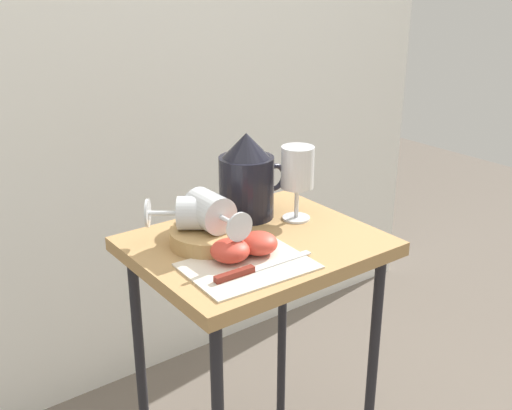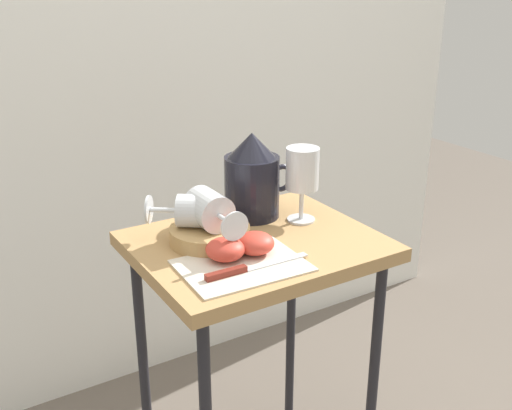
# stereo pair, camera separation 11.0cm
# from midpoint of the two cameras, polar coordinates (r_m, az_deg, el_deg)

# --- Properties ---
(curtain_drape) EXTENTS (2.40, 0.03, 2.21)m
(curtain_drape) POSITION_cam_midpoint_polar(r_m,az_deg,el_deg) (1.78, -14.95, 15.93)
(curtain_drape) COLOR white
(curtain_drape) RESTS_ON ground_plane
(table) EXTENTS (0.51, 0.41, 0.70)m
(table) POSITION_cam_midpoint_polar(r_m,az_deg,el_deg) (1.36, -2.34, -6.54)
(table) COLOR #AD8451
(table) RESTS_ON ground_plane
(linen_napkin) EXTENTS (0.25, 0.19, 0.00)m
(linen_napkin) POSITION_cam_midpoint_polar(r_m,az_deg,el_deg) (1.20, -3.38, -5.70)
(linen_napkin) COLOR beige
(linen_napkin) RESTS_ON table
(basket_tray) EXTENTS (0.17, 0.17, 0.03)m
(basket_tray) POSITION_cam_midpoint_polar(r_m,az_deg,el_deg) (1.30, -6.67, -2.93)
(basket_tray) COLOR tan
(basket_tray) RESTS_ON table
(pitcher) EXTENTS (0.18, 0.13, 0.20)m
(pitcher) POSITION_cam_midpoint_polar(r_m,az_deg,el_deg) (1.42, -3.08, 1.97)
(pitcher) COLOR black
(pitcher) RESTS_ON table
(wine_glass_upright) EXTENTS (0.07, 0.07, 0.17)m
(wine_glass_upright) POSITION_cam_midpoint_polar(r_m,az_deg,el_deg) (1.39, 1.58, 3.10)
(wine_glass_upright) COLOR silver
(wine_glass_upright) RESTS_ON table
(wine_glass_tipped_near) EXTENTS (0.15, 0.14, 0.07)m
(wine_glass_tipped_near) POSITION_cam_midpoint_polar(r_m,az_deg,el_deg) (1.28, -8.28, -0.78)
(wine_glass_tipped_near) COLOR silver
(wine_glass_tipped_near) RESTS_ON basket_tray
(wine_glass_tipped_far) EXTENTS (0.08, 0.15, 0.08)m
(wine_glass_tipped_far) POSITION_cam_midpoint_polar(r_m,az_deg,el_deg) (1.28, -6.73, -0.63)
(wine_glass_tipped_far) COLOR silver
(wine_glass_tipped_far) RESTS_ON basket_tray
(apple_half_left) EXTENTS (0.08, 0.08, 0.04)m
(apple_half_left) POSITION_cam_midpoint_polar(r_m,az_deg,el_deg) (1.21, -5.01, -4.26)
(apple_half_left) COLOR #CC3D2D
(apple_half_left) RESTS_ON linen_napkin
(apple_half_right) EXTENTS (0.08, 0.08, 0.04)m
(apple_half_right) POSITION_cam_midpoint_polar(r_m,az_deg,el_deg) (1.24, -2.32, -3.59)
(apple_half_right) COLOR #CC3D2D
(apple_half_right) RESTS_ON linen_napkin
(knife) EXTENTS (0.22, 0.02, 0.01)m
(knife) POSITION_cam_midpoint_polar(r_m,az_deg,el_deg) (1.18, -3.25, -6.05)
(knife) COLOR silver
(knife) RESTS_ON linen_napkin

